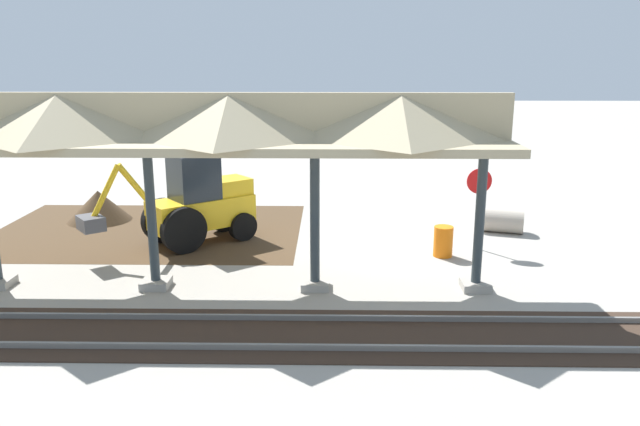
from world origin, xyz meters
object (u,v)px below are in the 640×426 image
(stop_sign, at_px, (479,191))
(concrete_pipe, at_px, (502,221))
(traffic_barrel, at_px, (443,241))
(backhoe, at_px, (197,204))

(stop_sign, height_order, concrete_pipe, stop_sign)
(stop_sign, bearing_deg, traffic_barrel, 34.34)
(traffic_barrel, bearing_deg, concrete_pipe, -132.90)
(backhoe, distance_m, concrete_pipe, 9.98)
(stop_sign, bearing_deg, concrete_pipe, -124.99)
(concrete_pipe, relative_size, traffic_barrel, 1.72)
(backhoe, bearing_deg, concrete_pipe, -172.30)
(stop_sign, relative_size, traffic_barrel, 2.75)
(stop_sign, height_order, backhoe, backhoe)
(stop_sign, relative_size, backhoe, 0.51)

